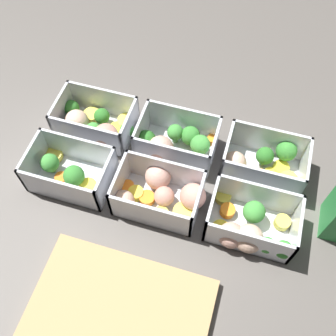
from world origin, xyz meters
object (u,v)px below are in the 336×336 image
at_px(container_far_left, 249,227).
at_px(container_far_right, 69,172).
at_px(container_near_center, 175,143).
at_px(container_far_center, 161,194).
at_px(container_near_right, 96,124).
at_px(container_near_left, 263,163).

relative_size(container_far_left, container_far_right, 0.95).
height_order(container_near_center, container_far_left, same).
xyz_separation_m(container_near_center, container_far_right, (0.17, 0.12, -0.00)).
distance_m(container_far_left, container_far_center, 0.17).
relative_size(container_near_right, container_far_center, 0.92).
bearing_deg(container_far_right, container_near_center, -145.17).
relative_size(container_far_left, container_far_center, 0.90).
distance_m(container_near_center, container_far_left, 0.21).
bearing_deg(container_near_center, container_near_right, -0.14).
relative_size(container_far_center, container_far_right, 1.06).
bearing_deg(container_near_right, container_far_left, 158.71).
relative_size(container_near_left, container_far_right, 1.00).
bearing_deg(container_near_left, container_far_center, 35.42).
xyz_separation_m(container_near_right, container_far_left, (-0.33, 0.13, 0.00)).
xyz_separation_m(container_near_center, container_near_right, (0.16, -0.00, -0.00)).
distance_m(container_near_left, container_far_right, 0.36).
bearing_deg(container_near_center, container_far_left, 142.80).
bearing_deg(container_far_center, container_near_left, -144.58).
height_order(container_near_left, container_near_right, same).
height_order(container_near_left, container_far_center, same).
bearing_deg(container_far_left, container_far_center, -6.37).
relative_size(container_near_left, container_far_left, 1.06).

